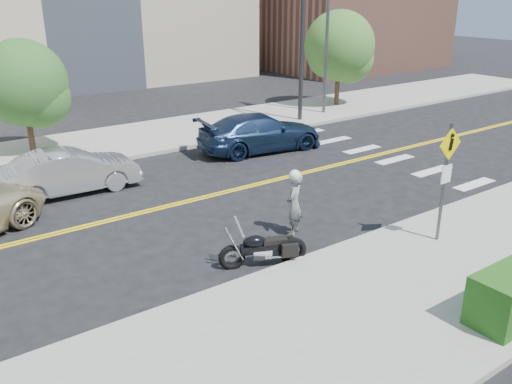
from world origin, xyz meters
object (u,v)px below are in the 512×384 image
object	(u,v)px
motorcyclist	(294,203)
parked_car_silver	(70,172)
motorcycle	(264,241)
pedestrian_sign	(446,172)
parked_car_blue	(260,132)

from	to	relation	value
motorcyclist	parked_car_silver	size ratio (longest dim) A/B	0.42
motorcycle	parked_car_silver	xyz separation A→B (m)	(-2.10, 7.43, 0.08)
motorcycle	parked_car_silver	size ratio (longest dim) A/B	0.48
motorcyclist	parked_car_silver	bearing A→B (deg)	-94.93
motorcyclist	parked_car_silver	distance (m)	7.52
pedestrian_sign	motorcycle	xyz separation A→B (m)	(-4.20, 1.71, -1.34)
motorcyclist	motorcycle	distance (m)	1.92
motorcycle	pedestrian_sign	bearing A→B (deg)	-0.04
motorcycle	parked_car_silver	world-z (taller)	parked_car_silver
pedestrian_sign	parked_car_blue	bearing A→B (deg)	81.64
parked_car_silver	pedestrian_sign	bearing A→B (deg)	-143.14
pedestrian_sign	motorcycle	size ratio (longest dim) A/B	1.48
pedestrian_sign	parked_car_blue	distance (m)	9.70
pedestrian_sign	parked_car_silver	size ratio (longest dim) A/B	0.70
parked_car_silver	parked_car_blue	bearing A→B (deg)	-84.87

